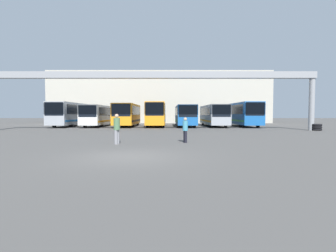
{
  "coord_description": "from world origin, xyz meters",
  "views": [
    {
      "loc": [
        1.66,
        -10.92,
        1.8
      ],
      "look_at": [
        1.82,
        21.27,
        0.3
      ],
      "focal_mm": 28.0,
      "sensor_mm": 36.0,
      "label": 1
    }
  ],
  "objects": [
    {
      "name": "bus_slot_6",
      "position": [
        12.37,
        26.29,
        1.92
      ],
      "size": [
        2.59,
        10.09,
        3.34
      ],
      "color": "#1959A5",
      "rests_on": "ground"
    },
    {
      "name": "bus_slot_4",
      "position": [
        4.12,
        27.38,
        1.71
      ],
      "size": [
        2.53,
        12.26,
        2.96
      ],
      "color": "#1959A5",
      "rests_on": "ground"
    },
    {
      "name": "bus_slot_0",
      "position": [
        -12.37,
        27.07,
        1.92
      ],
      "size": [
        2.55,
        11.64,
        3.34
      ],
      "color": "#999EA5",
      "rests_on": "ground"
    },
    {
      "name": "bus_slot_3",
      "position": [
        0.0,
        26.91,
        1.92
      ],
      "size": [
        2.5,
        11.31,
        3.34
      ],
      "color": "orange",
      "rests_on": "ground"
    },
    {
      "name": "overhead_gantry",
      "position": [
        0.0,
        17.51,
        5.44
      ],
      "size": [
        35.1,
        0.8,
        6.33
      ],
      "color": "gray",
      "rests_on": "ground"
    },
    {
      "name": "pedestrian_near_right",
      "position": [
        -1.36,
        4.51,
        0.95
      ],
      "size": [
        0.37,
        0.37,
        1.79
      ],
      "rotation": [
        0.0,
        0.0,
        1.09
      ],
      "color": "gray",
      "rests_on": "ground"
    },
    {
      "name": "tire_stack",
      "position": [
        17.69,
        17.2,
        0.36
      ],
      "size": [
        1.04,
        1.04,
        0.72
      ],
      "color": "black",
      "rests_on": "ground"
    },
    {
      "name": "bus_slot_5",
      "position": [
        8.25,
        27.07,
        1.74
      ],
      "size": [
        2.52,
        11.64,
        3.0
      ],
      "color": "#999EA5",
      "rests_on": "ground"
    },
    {
      "name": "ground_plane",
      "position": [
        0.0,
        0.0,
        0.0
      ],
      "size": [
        200.0,
        200.0,
        0.0
      ],
      "primitive_type": "plane",
      "color": "#514F4C"
    },
    {
      "name": "building_backdrop",
      "position": [
        0.0,
        45.17,
        5.06
      ],
      "size": [
        43.5,
        12.0,
        10.11
      ],
      "color": "#B7B2A3",
      "rests_on": "ground"
    },
    {
      "name": "bus_slot_1",
      "position": [
        -8.25,
        26.65,
        1.71
      ],
      "size": [
        2.47,
        10.81,
        2.96
      ],
      "color": "silver",
      "rests_on": "ground"
    },
    {
      "name": "bus_slot_2",
      "position": [
        -4.12,
        26.41,
        1.82
      ],
      "size": [
        2.61,
        10.31,
        3.16
      ],
      "color": "orange",
      "rests_on": "ground"
    },
    {
      "name": "pedestrian_near_left",
      "position": [
        2.74,
        5.37,
        0.84
      ],
      "size": [
        0.33,
        0.33,
        1.58
      ],
      "rotation": [
        0.0,
        0.0,
        5.07
      ],
      "color": "black",
      "rests_on": "ground"
    }
  ]
}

